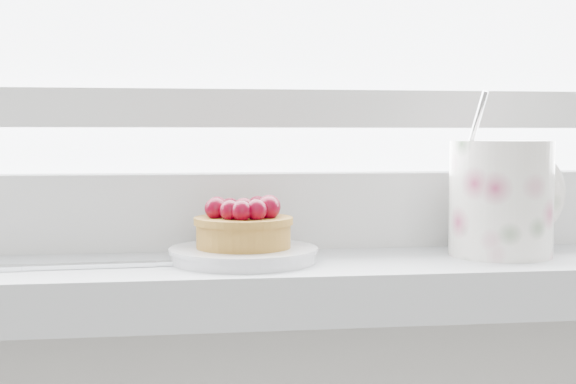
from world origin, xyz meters
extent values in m
cube|color=#B7BBBE|center=(0.00, 1.90, 0.92)|extent=(1.60, 0.20, 0.04)
cube|color=silver|center=(0.00, 1.97, 0.97)|extent=(1.30, 0.05, 0.07)
cube|color=silver|center=(0.00, 1.97, 1.07)|extent=(1.30, 0.04, 0.04)
cylinder|color=silver|center=(-0.06, 1.88, 0.95)|extent=(0.12, 0.12, 0.01)
cylinder|color=brown|center=(-0.06, 1.88, 0.96)|extent=(0.08, 0.08, 0.03)
cylinder|color=brown|center=(-0.06, 1.88, 0.97)|extent=(0.08, 0.08, 0.01)
sphere|color=#49000F|center=(-0.06, 1.88, 0.98)|extent=(0.02, 0.02, 0.02)
sphere|color=#49000F|center=(-0.04, 1.88, 0.99)|extent=(0.02, 0.02, 0.02)
sphere|color=#49000F|center=(-0.05, 1.89, 0.99)|extent=(0.02, 0.02, 0.02)
sphere|color=#49000F|center=(-0.06, 1.90, 0.98)|extent=(0.02, 0.02, 0.02)
sphere|color=#49000F|center=(-0.07, 1.89, 0.98)|extent=(0.02, 0.02, 0.02)
sphere|color=#49000F|center=(-0.09, 1.89, 0.99)|extent=(0.02, 0.02, 0.02)
sphere|color=#49000F|center=(-0.09, 1.88, 0.99)|extent=(0.02, 0.02, 0.02)
sphere|color=#49000F|center=(-0.08, 1.86, 0.98)|extent=(0.02, 0.02, 0.02)
sphere|color=#49000F|center=(-0.07, 1.86, 0.98)|extent=(0.02, 0.02, 0.02)
sphere|color=#49000F|center=(-0.06, 1.86, 0.98)|extent=(0.02, 0.02, 0.02)
sphere|color=#49000F|center=(-0.04, 1.87, 0.99)|extent=(0.02, 0.02, 0.02)
cylinder|color=white|center=(0.16, 1.88, 0.99)|extent=(0.12, 0.12, 0.10)
cylinder|color=black|center=(0.16, 1.88, 1.04)|extent=(0.08, 0.08, 0.01)
torus|color=white|center=(0.21, 1.90, 0.99)|extent=(0.07, 0.04, 0.07)
cylinder|color=silver|center=(0.14, 1.89, 1.05)|extent=(0.02, 0.02, 0.06)
cube|color=silver|center=(-0.19, 1.86, 0.94)|extent=(0.12, 0.02, 0.00)
cube|color=silver|center=(-0.25, 1.86, 0.94)|extent=(0.02, 0.02, 0.00)
cube|color=silver|center=(-0.12, 1.87, 0.94)|extent=(0.02, 0.01, 0.00)
cube|color=silver|center=(-0.10, 1.87, 0.94)|extent=(0.03, 0.03, 0.00)
cube|color=silver|center=(-0.06, 1.86, 0.94)|extent=(0.04, 0.01, 0.00)
cube|color=silver|center=(-0.06, 1.87, 0.94)|extent=(0.04, 0.01, 0.00)
cube|color=silver|center=(-0.06, 1.87, 0.94)|extent=(0.04, 0.01, 0.00)
cube|color=silver|center=(-0.06, 1.88, 0.94)|extent=(0.04, 0.01, 0.00)
camera|label=1|loc=(-0.12, 1.22, 1.04)|focal=50.00mm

